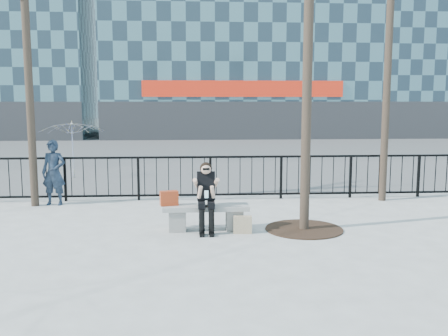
{
  "coord_description": "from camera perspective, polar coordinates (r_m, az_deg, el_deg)",
  "views": [
    {
      "loc": [
        -0.27,
        -9.41,
        2.5
      ],
      "look_at": [
        0.4,
        0.8,
        1.1
      ],
      "focal_mm": 40.0,
      "sensor_mm": 36.0,
      "label": 1
    }
  ],
  "objects": [
    {
      "name": "bench_main",
      "position": [
        9.67,
        -2.07,
        -5.36
      ],
      "size": [
        1.65,
        0.46,
        0.49
      ],
      "color": "gray",
      "rests_on": "ground"
    },
    {
      "name": "shopping_bag",
      "position": [
        9.47,
        2.13,
        -6.49
      ],
      "size": [
        0.36,
        0.16,
        0.33
      ],
      "primitive_type": "cube",
      "rotation": [
        0.0,
        0.0,
        -0.09
      ],
      "color": "tan",
      "rests_on": "ground"
    },
    {
      "name": "street_surface",
      "position": [
        24.54,
        -3.1,
        1.93
      ],
      "size": [
        60.0,
        23.0,
        0.01
      ],
      "primitive_type": "cube",
      "color": "#474747",
      "rests_on": "ground"
    },
    {
      "name": "tree_grate",
      "position": [
        9.88,
        9.13,
        -6.9
      ],
      "size": [
        1.5,
        1.5,
        0.02
      ],
      "primitive_type": "cylinder",
      "color": "black",
      "rests_on": "ground"
    },
    {
      "name": "seated_woman",
      "position": [
        9.44,
        -2.05,
        -3.4
      ],
      "size": [
        0.5,
        0.64,
        1.34
      ],
      "color": "black",
      "rests_on": "ground"
    },
    {
      "name": "handbag",
      "position": [
        9.63,
        -6.3,
        -3.46
      ],
      "size": [
        0.37,
        0.23,
        0.28
      ],
      "primitive_type": "cube",
      "rotation": [
        0.0,
        0.0,
        0.23
      ],
      "color": "#B43616",
      "rests_on": "bench_main"
    },
    {
      "name": "vendor_umbrella",
      "position": [
        16.7,
        -16.9,
        2.05
      ],
      "size": [
        2.4,
        2.43,
        1.86
      ],
      "primitive_type": "imported",
      "rotation": [
        0.0,
        0.0,
        0.2
      ],
      "color": "yellow",
      "rests_on": "ground"
    },
    {
      "name": "standing_man",
      "position": [
        12.56,
        -18.88,
        -0.5
      ],
      "size": [
        0.62,
        0.45,
        1.56
      ],
      "primitive_type": "imported",
      "rotation": [
        0.0,
        0.0,
        -0.13
      ],
      "color": "black",
      "rests_on": "ground"
    },
    {
      "name": "railing",
      "position": [
        12.57,
        -2.47,
        -1.13
      ],
      "size": [
        14.0,
        0.06,
        1.1
      ],
      "color": "black",
      "rests_on": "ground"
    },
    {
      "name": "ground",
      "position": [
        9.74,
        -2.06,
        -7.08
      ],
      "size": [
        120.0,
        120.0,
        0.0
      ],
      "primitive_type": "plane",
      "color": "gray",
      "rests_on": "ground"
    }
  ]
}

